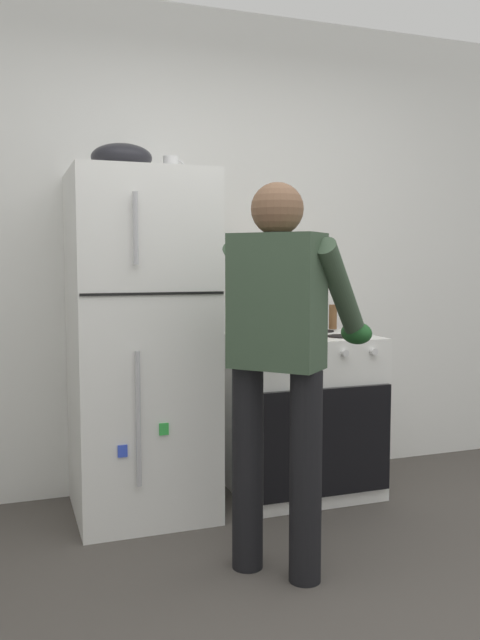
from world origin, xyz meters
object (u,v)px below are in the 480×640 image
(refrigerator, at_px, (140,345))
(stove_range, at_px, (301,414))
(person_cook, at_px, (281,343))
(coffee_mug, at_px, (171,166))
(pepper_mill, at_px, (333,317))
(red_pot, at_px, (278,325))
(mixing_bowl, at_px, (122,158))

(refrigerator, xyz_separation_m, stove_range, (0.90, -0.01, -0.43))
(refrigerator, height_order, person_cook, refrigerator)
(coffee_mug, relative_size, pepper_mill, 0.77)
(red_pot, height_order, pepper_mill, pepper_mill)
(pepper_mill, height_order, mixing_bowl, mixing_bowl)
(person_cook, bearing_deg, coffee_mug, 104.01)
(red_pot, relative_size, pepper_mill, 2.44)
(refrigerator, relative_size, person_cook, 1.08)
(person_cook, height_order, mixing_bowl, mixing_bowl)
(refrigerator, distance_m, mixing_bowl, 0.94)
(refrigerator, bearing_deg, red_pot, -3.84)
(pepper_mill, bearing_deg, red_pot, -151.48)
(coffee_mug, bearing_deg, mixing_bowl, -169.22)
(refrigerator, relative_size, coffee_mug, 15.45)
(refrigerator, height_order, pepper_mill, refrigerator)
(mixing_bowl, bearing_deg, stove_range, -0.60)
(refrigerator, height_order, stove_range, refrigerator)
(stove_range, height_order, coffee_mug, coffee_mug)
(pepper_mill, xyz_separation_m, mixing_bowl, (-1.28, -0.20, 0.84))
(stove_range, xyz_separation_m, person_cook, (-0.49, -0.85, 0.52))
(red_pot, distance_m, coffee_mug, 1.01)
(refrigerator, height_order, red_pot, refrigerator)
(red_pot, bearing_deg, coffee_mug, 169.83)
(stove_range, height_order, mixing_bowl, mixing_bowl)
(person_cook, bearing_deg, mixing_bowl, 119.72)
(mixing_bowl, bearing_deg, red_pot, -3.49)
(stove_range, relative_size, person_cook, 0.55)
(refrigerator, height_order, mixing_bowl, mixing_bowl)
(stove_range, xyz_separation_m, mixing_bowl, (-0.98, 0.01, 1.36))
(refrigerator, bearing_deg, stove_range, -0.64)
(red_pot, bearing_deg, pepper_mill, 28.52)
(refrigerator, distance_m, person_cook, 0.95)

